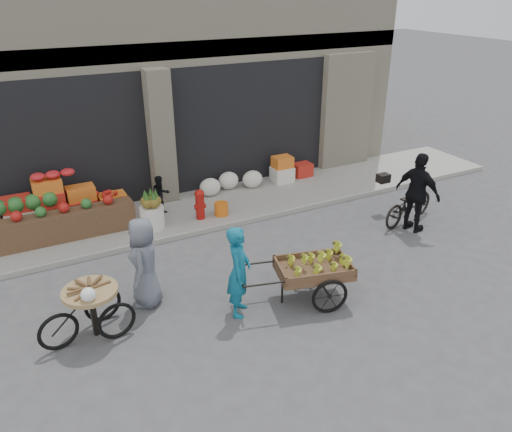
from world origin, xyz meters
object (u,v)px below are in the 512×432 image
pineapple_bin (152,217)px  bicycle (409,203)px  seated_person (161,195)px  vendor_woman (239,271)px  fire_hydrant (200,203)px  orange_bucket (221,209)px  tricycle_cart (91,305)px  cyclist (418,193)px  banana_cart (311,267)px  vendor_grey (144,262)px

pineapple_bin → bicycle: bearing=-22.0°
pineapple_bin → seated_person: 0.75m
pineapple_bin → vendor_woman: size_ratio=0.33×
fire_hydrant → orange_bucket: fire_hydrant is taller
tricycle_cart → cyclist: cyclist is taller
pineapple_bin → bicycle: size_ratio=0.30×
banana_cart → pineapple_bin: bearing=128.3°
orange_bucket → seated_person: bearing=149.7°
fire_hydrant → vendor_grey: bearing=-128.3°
orange_bucket → bicycle: bicycle is taller
seated_person → vendor_woman: size_ratio=0.58×
banana_cart → vendor_grey: 2.81m
fire_hydrant → vendor_woman: size_ratio=0.45×
fire_hydrant → seated_person: bearing=137.1°
tricycle_cart → bicycle: 7.26m
tricycle_cart → fire_hydrant: bearing=35.0°
fire_hydrant → cyclist: bearing=-31.7°
orange_bucket → banana_cart: banana_cart is taller
tricycle_cart → seated_person: bearing=48.0°
banana_cart → vendor_woman: size_ratio=1.42×
vendor_grey → bicycle: size_ratio=0.93×
pineapple_bin → tricycle_cart: bearing=-121.6°
orange_bucket → banana_cart: bearing=-89.0°
fire_hydrant → vendor_grey: vendor_grey is taller
banana_cart → vendor_woman: (-1.26, 0.23, 0.15)m
fire_hydrant → vendor_grey: (-1.97, -2.49, 0.29)m
pineapple_bin → seated_person: size_ratio=0.56×
fire_hydrant → bicycle: (4.26, -2.11, -0.05)m
pineapple_bin → banana_cart: (1.67, -3.75, 0.28)m
pineapple_bin → vendor_woman: 3.57m
vendor_grey → bicycle: 6.25m
orange_bucket → seated_person: 1.42m
orange_bucket → banana_cart: 3.67m
pineapple_bin → banana_cart: bearing=-66.0°
vendor_woman → cyclist: cyclist is taller
fire_hydrant → orange_bucket: bearing=-5.7°
banana_cart → cyclist: 3.70m
bicycle → vendor_grey: bearing=79.5°
orange_bucket → vendor_grey: size_ratio=0.20×
pineapple_bin → fire_hydrant: size_ratio=0.73×
seated_person → pineapple_bin: bearing=-133.7°
pineapple_bin → vendor_grey: vendor_grey is taller
cyclist → tricycle_cart: bearing=79.6°
seated_person → vendor_grey: size_ratio=0.58×
vendor_grey → fire_hydrant: bearing=168.1°
orange_bucket → vendor_woman: (-1.19, -3.42, 0.53)m
pineapple_bin → orange_bucket: size_ratio=1.62×
fire_hydrant → cyclist: (4.06, -2.51, 0.39)m
fire_hydrant → banana_cart: (0.57, -3.70, 0.14)m
vendor_woman → bicycle: bearing=-40.9°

